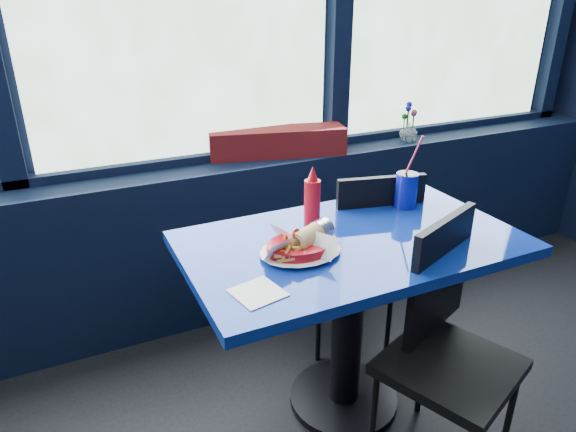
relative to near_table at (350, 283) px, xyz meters
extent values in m
plane|color=black|center=(-0.30, 1.00, 0.93)|extent=(5.00, 0.00, 5.00)
cube|color=black|center=(-0.30, 0.87, -0.17)|extent=(5.00, 0.26, 0.80)
cube|color=black|center=(-0.30, 0.95, 0.24)|extent=(4.80, 0.08, 0.06)
cylinder|color=black|center=(0.00, 0.00, -0.55)|extent=(0.44, 0.44, 0.03)
cylinder|color=black|center=(0.00, 0.00, -0.23)|extent=(0.12, 0.12, 0.68)
cube|color=navy|center=(0.00, 0.00, 0.16)|extent=(1.20, 0.70, 0.04)
cube|color=black|center=(0.15, -0.40, -0.14)|extent=(0.52, 0.52, 0.04)
cube|color=black|center=(0.22, -0.22, 0.09)|extent=(0.36, 0.17, 0.43)
cylinder|color=black|center=(-0.07, -0.30, -0.37)|extent=(0.02, 0.02, 0.41)
cylinder|color=black|center=(0.37, -0.49, -0.37)|extent=(0.02, 0.02, 0.41)
cylinder|color=black|center=(0.24, -0.18, -0.37)|extent=(0.02, 0.02, 0.41)
cube|color=black|center=(0.23, 0.40, -0.15)|extent=(0.47, 0.47, 0.04)
cube|color=black|center=(0.27, 0.22, 0.09)|extent=(0.37, 0.11, 0.43)
cylinder|color=black|center=(0.43, 0.53, -0.37)|extent=(0.02, 0.02, 0.40)
cylinder|color=black|center=(0.36, 0.20, -0.37)|extent=(0.02, 0.02, 0.40)
cylinder|color=black|center=(0.10, 0.60, -0.37)|extent=(0.02, 0.02, 0.40)
cylinder|color=black|center=(0.03, 0.27, -0.37)|extent=(0.02, 0.02, 0.40)
cube|color=maroon|center=(0.11, 0.90, 0.30)|extent=(0.70, 0.33, 0.14)
imported|color=silver|center=(0.87, 0.83, 0.28)|extent=(0.14, 0.14, 0.10)
cylinder|color=#1E5919|center=(0.85, 0.83, 0.32)|extent=(0.01, 0.01, 0.17)
sphere|color=#1E1DA9|center=(0.85, 0.83, 0.41)|extent=(0.03, 0.03, 0.03)
cylinder|color=#1E5919|center=(0.89, 0.82, 0.30)|extent=(0.01, 0.01, 0.14)
sphere|color=#EC457B|center=(0.89, 0.82, 0.39)|extent=(0.03, 0.03, 0.03)
cylinder|color=#1E5919|center=(0.87, 0.84, 0.32)|extent=(0.01, 0.01, 0.18)
sphere|color=#1E1DA9|center=(0.87, 0.84, 0.43)|extent=(0.03, 0.03, 0.03)
cylinder|color=#1E5919|center=(0.84, 0.84, 0.29)|extent=(0.01, 0.01, 0.12)
sphere|color=#1E5919|center=(0.84, 0.84, 0.37)|extent=(0.03, 0.03, 0.03)
cylinder|color=#1E5919|center=(0.90, 0.83, 0.30)|extent=(0.01, 0.01, 0.13)
sphere|color=#1E5919|center=(0.90, 0.83, 0.38)|extent=(0.03, 0.03, 0.03)
cylinder|color=#AE0B15|center=(-0.22, -0.03, 0.20)|extent=(0.24, 0.24, 0.05)
cylinder|color=white|center=(-0.22, -0.03, 0.19)|extent=(0.23, 0.23, 0.00)
cylinder|color=silver|center=(-0.12, 0.01, 0.23)|extent=(0.08, 0.09, 0.08)
sphere|color=brown|center=(-0.23, -0.04, 0.24)|extent=(0.05, 0.05, 0.05)
cylinder|color=#B22013|center=(-0.24, -0.03, 0.26)|extent=(0.05, 0.05, 0.01)
cylinder|color=#AE0B15|center=(-0.07, 0.18, 0.27)|extent=(0.06, 0.06, 0.17)
cone|color=#AE0B15|center=(-0.07, 0.18, 0.38)|extent=(0.04, 0.04, 0.06)
cylinder|color=#0D1498|center=(0.35, 0.16, 0.25)|extent=(0.09, 0.09, 0.14)
cylinder|color=black|center=(0.35, 0.16, 0.32)|extent=(0.08, 0.08, 0.01)
cylinder|color=#EE3250|center=(0.36, 0.16, 0.39)|extent=(0.05, 0.06, 0.20)
cube|color=white|center=(-0.44, -0.19, 0.18)|extent=(0.16, 0.16, 0.00)
camera|label=1|loc=(-0.91, -1.39, 1.00)|focal=32.00mm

